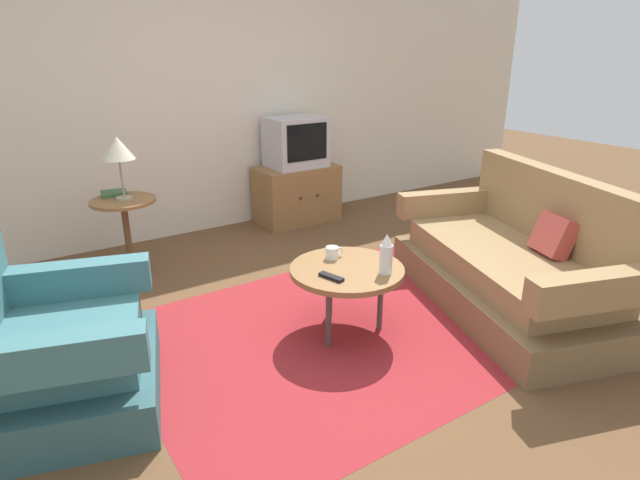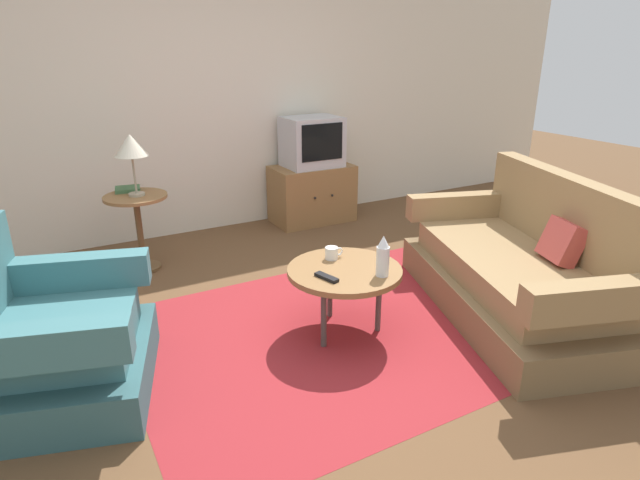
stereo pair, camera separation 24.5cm
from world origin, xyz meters
name	(u,v)px [view 2 (the right image)]	position (x,y,z in m)	size (l,w,h in m)	color
ground_plane	(336,336)	(0.00, 0.00, 0.00)	(16.00, 16.00, 0.00)	brown
back_wall	(203,88)	(0.00, 2.45, 1.35)	(9.00, 0.12, 2.70)	beige
area_rug	(343,331)	(0.08, 0.04, 0.00)	(2.62, 1.99, 0.00)	maroon
armchair	(47,344)	(-1.58, 0.23, 0.30)	(1.10, 1.16, 0.89)	#325C60
couch	(521,272)	(1.26, -0.31, 0.30)	(1.41, 2.00, 0.92)	brown
coffee_table	(345,273)	(0.08, 0.04, 0.40)	(0.71, 0.71, 0.44)	olive
side_table	(138,217)	(-0.84, 1.68, 0.45)	(0.49, 0.49, 0.62)	olive
tv_stand	(312,194)	(0.96, 2.12, 0.29)	(0.81, 0.49, 0.58)	olive
television	(312,142)	(0.96, 2.12, 0.82)	(0.55, 0.43, 0.49)	#B7B7BC
table_lamp	(131,147)	(-0.83, 1.67, 1.01)	(0.25, 0.25, 0.48)	#9E937A
vase	(383,257)	(0.22, -0.16, 0.56)	(0.08, 0.08, 0.25)	white
mug	(332,253)	(0.09, 0.21, 0.48)	(0.13, 0.08, 0.08)	white
tv_remote_dark	(327,277)	(-0.09, -0.05, 0.45)	(0.09, 0.17, 0.02)	black
book	(128,189)	(-0.86, 1.85, 0.64)	(0.21, 0.20, 0.03)	#3D663D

